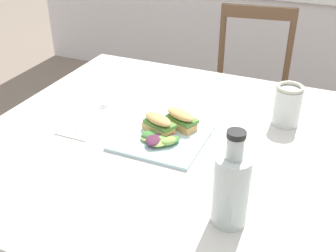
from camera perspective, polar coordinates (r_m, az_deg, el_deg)
dining_table at (r=1.24m, az=0.92°, el=-6.57°), size 1.12×1.04×0.74m
chair_wooden_far at (r=2.12m, az=11.16°, el=4.08°), size 0.45×0.45×0.87m
plate_lunch at (r=1.17m, az=-0.78°, el=-1.54°), size 0.24×0.24×0.01m
sandwich_half_front at (r=1.17m, az=-1.34°, el=0.32°), size 0.11×0.09×0.06m
sandwich_half_back at (r=1.19m, az=1.83°, el=0.98°), size 0.11×0.09×0.06m
salad_mixed_greens at (r=1.13m, az=-1.23°, el=-1.71°), size 0.12×0.10×0.02m
napkin_folded at (r=1.29m, az=-10.67°, el=0.92°), size 0.11×0.23×0.00m
fork_on_napkin at (r=1.30m, az=-10.31°, el=1.41°), size 0.03×0.19×0.00m
bottle_cold_brew at (r=0.86m, az=8.77°, el=-9.10°), size 0.08×0.08×0.22m
mason_jar_iced_tea at (r=1.27m, az=16.32°, el=2.57°), size 0.08×0.08×0.13m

